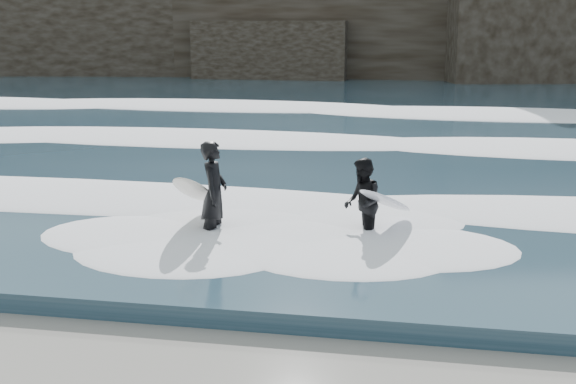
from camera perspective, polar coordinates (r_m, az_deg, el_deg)
sea at (r=34.77m, az=7.53°, el=6.92°), size 90.00×52.00×0.30m
headland at (r=51.55m, az=8.70°, el=14.34°), size 70.00×9.00×10.00m
foam_near at (r=15.04m, az=3.62°, el=-0.41°), size 60.00×3.20×0.20m
foam_mid at (r=21.87m, az=5.79°, el=3.94°), size 60.00×4.00×0.24m
foam_far at (r=30.76m, az=7.16°, el=6.67°), size 60.00×4.80×0.30m
surfer_left at (r=13.01m, az=-6.14°, el=-0.09°), size 0.99×2.00×1.91m
surfer_right at (r=12.92m, az=6.11°, el=-0.86°), size 1.40×1.93×1.62m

